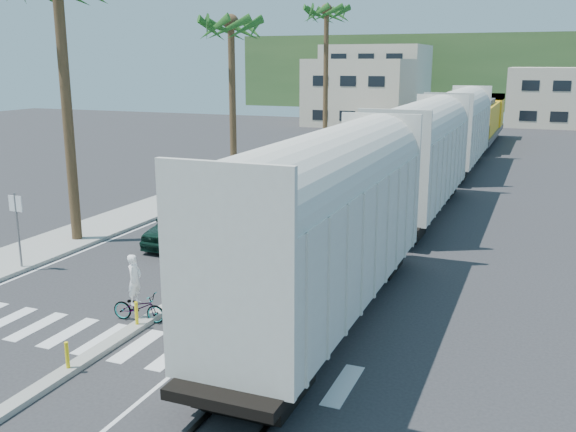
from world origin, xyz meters
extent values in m
plane|color=#28282B|center=(0.00, 0.00, 0.00)|extent=(140.00, 140.00, 0.00)
cube|color=gray|center=(-8.50, 25.00, 0.07)|extent=(3.00, 90.00, 0.15)
cube|color=black|center=(4.28, 28.00, 0.03)|extent=(0.12, 100.00, 0.06)
cube|color=black|center=(5.72, 28.00, 0.03)|extent=(0.12, 100.00, 0.06)
cube|color=gray|center=(0.00, 20.00, 0.07)|extent=(0.45, 60.00, 0.15)
cylinder|color=yellow|center=(0.00, -4.00, 0.50)|extent=(0.10, 0.10, 0.70)
cylinder|color=yellow|center=(0.00, -1.00, 0.50)|extent=(0.10, 0.10, 0.70)
cylinder|color=yellow|center=(0.00, 2.00, 0.50)|extent=(0.10, 0.10, 0.70)
cylinder|color=yellow|center=(0.00, 5.00, 0.50)|extent=(0.10, 0.10, 0.70)
cylinder|color=yellow|center=(0.00, 8.00, 0.50)|extent=(0.10, 0.10, 0.70)
cylinder|color=yellow|center=(0.00, 11.00, 0.50)|extent=(0.10, 0.10, 0.70)
cylinder|color=yellow|center=(0.00, 14.00, 0.50)|extent=(0.10, 0.10, 0.70)
cylinder|color=yellow|center=(0.00, 17.00, 0.50)|extent=(0.10, 0.10, 0.70)
cylinder|color=yellow|center=(0.00, 20.00, 0.50)|extent=(0.10, 0.10, 0.70)
cylinder|color=yellow|center=(0.00, 23.00, 0.50)|extent=(0.10, 0.10, 0.70)
cylinder|color=yellow|center=(0.00, 26.00, 0.50)|extent=(0.10, 0.10, 0.70)
cylinder|color=yellow|center=(0.00, 29.00, 0.50)|extent=(0.10, 0.10, 0.70)
cylinder|color=yellow|center=(0.00, 32.00, 0.50)|extent=(0.10, 0.10, 0.70)
cylinder|color=yellow|center=(0.00, 35.00, 0.50)|extent=(0.10, 0.10, 0.70)
cylinder|color=yellow|center=(0.00, 38.00, 0.50)|extent=(0.10, 0.10, 0.70)
cylinder|color=yellow|center=(0.00, 41.00, 0.50)|extent=(0.10, 0.10, 0.70)
cube|color=silver|center=(0.00, -2.00, 0.01)|extent=(14.00, 2.20, 0.01)
cube|color=silver|center=(-6.80, 25.00, 0.00)|extent=(0.12, 90.00, 0.01)
cube|color=silver|center=(2.50, 25.00, 0.00)|extent=(0.12, 90.00, 0.01)
cube|color=beige|center=(5.00, 1.59, 2.70)|extent=(3.00, 12.88, 3.40)
cylinder|color=beige|center=(5.00, 1.59, 4.40)|extent=(2.90, 12.58, 2.90)
cube|color=black|center=(5.00, 1.59, 0.50)|extent=(2.60, 12.88, 1.00)
cube|color=beige|center=(5.00, 16.59, 2.70)|extent=(3.00, 12.88, 3.40)
cylinder|color=beige|center=(5.00, 16.59, 4.40)|extent=(2.90, 12.58, 2.90)
cube|color=black|center=(5.00, 16.59, 0.50)|extent=(2.60, 12.88, 1.00)
cube|color=beige|center=(5.00, 31.59, 2.70)|extent=(3.00, 12.88, 3.40)
cylinder|color=beige|center=(5.00, 31.59, 4.40)|extent=(2.90, 12.58, 2.90)
cube|color=black|center=(5.00, 31.59, 0.50)|extent=(2.60, 12.88, 1.00)
cube|color=#4C4C4F|center=(5.00, 47.59, 1.05)|extent=(3.00, 17.00, 0.50)
cube|color=gold|center=(5.00, 46.59, 2.60)|extent=(2.70, 12.24, 2.60)
cube|color=gold|center=(5.00, 53.37, 2.90)|extent=(3.00, 3.74, 3.20)
cube|color=black|center=(5.00, 47.59, 0.45)|extent=(2.60, 13.60, 0.90)
cylinder|color=brown|center=(-8.00, 6.00, 5.50)|extent=(0.44, 0.44, 11.00)
cylinder|color=brown|center=(-8.30, 22.00, 5.00)|extent=(0.44, 0.44, 10.00)
sphere|color=#1B591C|center=(-8.30, 22.00, 10.15)|extent=(3.20, 3.20, 3.20)
cylinder|color=brown|center=(-8.00, 40.00, 6.00)|extent=(0.44, 0.44, 12.00)
sphere|color=#1B591C|center=(-8.00, 40.00, 12.15)|extent=(3.20, 3.20, 3.20)
cylinder|color=slate|center=(-7.30, 2.00, 1.50)|extent=(0.08, 0.08, 3.00)
cube|color=silver|center=(-7.30, 2.00, 2.60)|extent=(0.60, 0.04, 0.60)
cube|color=beige|center=(-11.00, 62.00, 4.00)|extent=(12.00, 10.00, 8.00)
cube|color=beige|center=(-13.00, 78.00, 5.00)|extent=(14.00, 12.00, 10.00)
cube|color=beige|center=(12.00, 70.00, 3.50)|extent=(12.00, 10.00, 7.00)
cube|color=#385628|center=(0.00, 100.00, 6.00)|extent=(80.00, 20.00, 12.00)
imported|color=black|center=(-3.60, 7.63, 0.83)|extent=(2.84, 5.24, 1.67)
imported|color=black|center=(-3.38, 13.26, 0.81)|extent=(2.39, 5.15, 1.62)
imported|color=black|center=(-2.85, 18.90, 0.72)|extent=(2.83, 5.31, 1.45)
imported|color=#B6B8BB|center=(-3.92, 25.14, 0.70)|extent=(2.99, 5.37, 1.41)
imported|color=#9EA0A5|center=(-0.28, -0.48, 0.45)|extent=(0.94, 1.83, 0.90)
imported|color=white|center=(-0.38, -0.48, 1.33)|extent=(0.64, 0.49, 1.56)
camera|label=1|loc=(10.78, -15.78, 7.75)|focal=40.00mm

